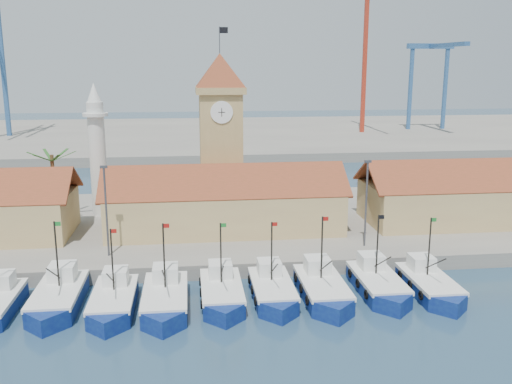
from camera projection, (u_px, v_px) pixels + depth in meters
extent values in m
plane|color=navy|center=(241.00, 316.00, 46.37)|extent=(400.00, 400.00, 0.00)
cube|color=gray|center=(223.00, 225.00, 69.45)|extent=(140.00, 32.00, 1.50)
cube|color=gray|center=(203.00, 136.00, 152.67)|extent=(240.00, 80.00, 2.00)
cube|color=silver|center=(1.00, 280.00, 48.23)|extent=(2.00, 2.09, 1.33)
cube|color=navy|center=(59.00, 300.00, 48.03)|extent=(3.65, 8.25, 1.88)
cube|color=navy|center=(47.00, 322.00, 44.03)|extent=(3.65, 3.65, 1.88)
cube|color=silver|center=(58.00, 290.00, 47.82)|extent=(3.72, 8.48, 0.36)
cube|color=silver|center=(63.00, 272.00, 49.63)|extent=(2.19, 2.29, 1.46)
cylinder|color=black|center=(57.00, 255.00, 47.68)|extent=(0.15, 0.15, 5.83)
cube|color=#197226|center=(57.00, 224.00, 47.11)|extent=(0.52, 0.02, 0.36)
cube|color=navy|center=(114.00, 304.00, 47.46)|extent=(3.42, 7.74, 1.76)
cube|color=navy|center=(108.00, 324.00, 43.71)|extent=(3.42, 3.42, 1.76)
cube|color=silver|center=(113.00, 294.00, 47.26)|extent=(3.49, 7.96, 0.34)
cube|color=silver|center=(116.00, 277.00, 48.96)|extent=(2.05, 2.15, 1.37)
cylinder|color=black|center=(112.00, 261.00, 47.13)|extent=(0.14, 0.14, 5.47)
cube|color=#A5140F|center=(114.00, 231.00, 46.60)|extent=(0.49, 0.02, 0.34)
cube|color=navy|center=(165.00, 302.00, 47.76)|extent=(3.60, 8.15, 1.85)
cube|color=navy|center=(163.00, 323.00, 43.82)|extent=(3.60, 3.60, 1.85)
cube|color=silver|center=(165.00, 292.00, 47.56)|extent=(3.67, 8.38, 0.36)
cube|color=silver|center=(166.00, 273.00, 49.35)|extent=(2.16, 2.26, 1.44)
cylinder|color=black|center=(164.00, 257.00, 47.42)|extent=(0.14, 0.14, 5.76)
cube|color=#A5140F|center=(166.00, 226.00, 46.86)|extent=(0.51, 0.02, 0.36)
cube|color=navy|center=(222.00, 296.00, 49.09)|extent=(3.43, 7.76, 1.76)
cube|color=navy|center=(225.00, 315.00, 45.33)|extent=(3.43, 3.43, 1.76)
cube|color=silver|center=(222.00, 286.00, 48.89)|extent=(3.50, 7.97, 0.34)
cube|color=silver|center=(220.00, 270.00, 50.60)|extent=(2.06, 2.16, 1.37)
cylinder|color=black|center=(221.00, 254.00, 48.76)|extent=(0.14, 0.14, 5.49)
cube|color=#197226|center=(223.00, 225.00, 48.23)|extent=(0.49, 0.02, 0.34)
cube|color=navy|center=(272.00, 293.00, 49.66)|extent=(3.39, 7.67, 1.74)
cube|color=navy|center=(279.00, 312.00, 45.95)|extent=(3.39, 3.39, 1.74)
cube|color=silver|center=(272.00, 284.00, 49.47)|extent=(3.46, 7.88, 0.34)
cube|color=silver|center=(269.00, 268.00, 51.15)|extent=(2.03, 2.13, 1.36)
cylinder|color=black|center=(272.00, 252.00, 49.34)|extent=(0.14, 0.14, 5.42)
cube|color=#A5140F|center=(275.00, 224.00, 48.81)|extent=(0.48, 0.02, 0.34)
cube|color=navy|center=(322.00, 292.00, 49.85)|extent=(3.60, 8.15, 1.85)
cube|color=navy|center=(334.00, 312.00, 45.90)|extent=(3.60, 3.60, 1.85)
cube|color=silver|center=(322.00, 282.00, 49.64)|extent=(3.67, 8.38, 0.36)
cube|color=silver|center=(317.00, 265.00, 51.43)|extent=(2.16, 2.26, 1.44)
cylinder|color=black|center=(322.00, 249.00, 49.50)|extent=(0.14, 0.14, 5.76)
cube|color=#A5140F|center=(326.00, 219.00, 48.94)|extent=(0.51, 0.02, 0.36)
cube|color=navy|center=(377.00, 287.00, 51.03)|extent=(3.51, 7.95, 1.81)
cube|color=navy|center=(393.00, 305.00, 47.18)|extent=(3.51, 3.51, 1.81)
cube|color=silver|center=(378.00, 277.00, 50.83)|extent=(3.58, 8.17, 0.35)
cube|color=silver|center=(371.00, 261.00, 52.58)|extent=(2.11, 2.21, 1.41)
cylinder|color=black|center=(377.00, 245.00, 50.69)|extent=(0.14, 0.14, 5.62)
cube|color=black|center=(381.00, 217.00, 50.14)|extent=(0.50, 0.02, 0.35)
cube|color=navy|center=(429.00, 288.00, 50.82)|extent=(3.42, 7.74, 1.76)
cube|color=navy|center=(448.00, 306.00, 47.07)|extent=(3.42, 3.42, 1.76)
cube|color=silver|center=(429.00, 279.00, 50.62)|extent=(3.49, 7.95, 0.34)
cube|color=silver|center=(421.00, 263.00, 52.32)|extent=(2.05, 2.15, 1.37)
cylinder|color=black|center=(429.00, 247.00, 50.49)|extent=(0.14, 0.14, 5.47)
cube|color=#197226|center=(434.00, 220.00, 49.95)|extent=(0.49, 0.02, 0.34)
cube|color=tan|center=(225.00, 210.00, 64.91)|extent=(26.00, 10.00, 4.50)
cube|color=#953D25|center=(226.00, 182.00, 61.66)|extent=(27.04, 5.13, 3.21)
cube|color=#953D25|center=(223.00, 173.00, 66.50)|extent=(27.04, 5.13, 3.21)
cube|color=tan|center=(490.00, 202.00, 68.57)|extent=(30.00, 10.00, 4.50)
cube|color=#953D25|center=(504.00, 175.00, 65.32)|extent=(31.20, 5.13, 3.21)
cube|color=#953D25|center=(482.00, 167.00, 70.16)|extent=(31.20, 5.13, 3.21)
cube|color=tan|center=(221.00, 156.00, 69.55)|extent=(5.00, 5.00, 15.00)
cube|color=tan|center=(220.00, 90.00, 67.80)|extent=(5.80, 5.80, 0.80)
pyramid|color=#953D25|center=(220.00, 70.00, 67.29)|extent=(5.80, 5.80, 4.00)
cylinder|color=white|center=(222.00, 112.00, 65.87)|extent=(2.60, 0.15, 2.60)
cube|color=black|center=(222.00, 112.00, 65.79)|extent=(0.08, 0.02, 1.00)
cube|color=black|center=(222.00, 112.00, 65.79)|extent=(0.80, 0.02, 0.08)
cylinder|color=#3F3F44|center=(219.00, 40.00, 66.52)|extent=(0.10, 0.10, 3.00)
cube|color=black|center=(224.00, 30.00, 66.33)|extent=(1.00, 0.03, 0.70)
cylinder|color=silver|center=(98.00, 160.00, 69.88)|extent=(2.00, 2.00, 14.00)
cylinder|color=silver|center=(95.00, 114.00, 68.66)|extent=(3.00, 3.00, 0.40)
cone|color=silver|center=(94.00, 93.00, 68.09)|extent=(1.80, 1.80, 2.40)
cylinder|color=brown|center=(54.00, 188.00, 68.04)|extent=(0.44, 0.44, 8.00)
cube|color=#255A1E|center=(64.00, 156.00, 67.36)|extent=(2.80, 0.35, 1.18)
cube|color=#255A1E|center=(60.00, 155.00, 68.45)|extent=(1.71, 2.60, 1.18)
cube|color=#255A1E|center=(48.00, 155.00, 68.29)|extent=(1.71, 2.60, 1.18)
cube|color=#255A1E|center=(39.00, 157.00, 67.04)|extent=(2.80, 0.35, 1.18)
cube|color=#255A1E|center=(43.00, 158.00, 65.94)|extent=(1.71, 2.60, 1.18)
cube|color=#255A1E|center=(56.00, 158.00, 66.10)|extent=(1.71, 2.60, 1.18)
cylinder|color=#3F3F44|center=(106.00, 211.00, 55.29)|extent=(0.20, 0.20, 9.00)
cube|color=#3F3F44|center=(104.00, 167.00, 54.31)|extent=(0.70, 0.25, 0.25)
cylinder|color=#3F3F44|center=(366.00, 204.00, 58.27)|extent=(0.20, 0.20, 9.00)
cube|color=#3F3F44|center=(368.00, 161.00, 57.29)|extent=(0.70, 0.25, 0.25)
cube|color=#315E96|center=(3.00, 63.00, 140.87)|extent=(1.00, 1.00, 36.15)
cube|color=#B12E1B|center=(365.00, 57.00, 148.09)|extent=(1.00, 1.00, 39.32)
cube|color=#315E96|center=(410.00, 89.00, 156.54)|extent=(0.90, 0.90, 22.00)
cube|color=#315E96|center=(445.00, 89.00, 157.69)|extent=(0.90, 0.90, 22.00)
cube|color=#315E96|center=(431.00, 46.00, 154.57)|extent=(13.00, 1.40, 1.40)
cube|color=#315E96|center=(447.00, 45.00, 144.89)|extent=(1.40, 22.00, 1.00)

